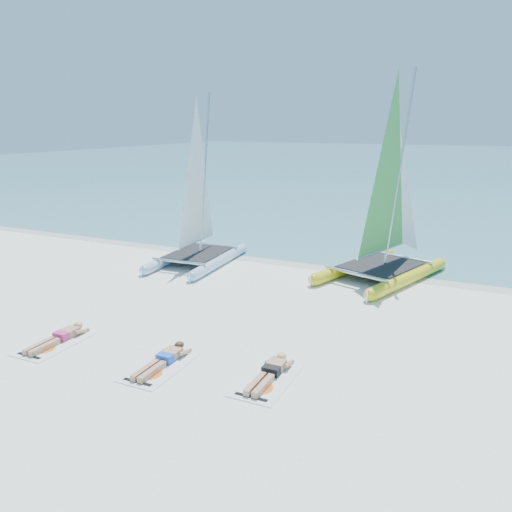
% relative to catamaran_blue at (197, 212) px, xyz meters
% --- Properties ---
extents(ground, '(140.00, 140.00, 0.00)m').
position_rel_catamaran_blue_xyz_m(ground, '(3.62, -3.89, -1.95)').
color(ground, white).
rests_on(ground, ground).
extents(sea, '(140.00, 115.00, 0.01)m').
position_rel_catamaran_blue_xyz_m(sea, '(3.62, 59.11, -1.95)').
color(sea, '#6A9EB1').
rests_on(sea, ground).
extents(wet_sand_strip, '(140.00, 1.40, 0.01)m').
position_rel_catamaran_blue_xyz_m(wet_sand_strip, '(3.62, 1.61, -1.95)').
color(wet_sand_strip, beige).
rests_on(wet_sand_strip, ground).
extents(catamaran_blue, '(2.54, 4.91, 6.54)m').
position_rel_catamaran_blue_xyz_m(catamaran_blue, '(0.00, 0.00, 0.00)').
color(catamaran_blue, '#A5BAD9').
rests_on(catamaran_blue, ground).
extents(catamaran_yellow, '(4.12, 5.85, 7.26)m').
position_rel_catamaran_blue_xyz_m(catamaran_yellow, '(6.91, 1.54, 0.33)').
color(catamaran_yellow, yellow).
rests_on(catamaran_yellow, ground).
extents(towel_a, '(1.00, 1.85, 0.02)m').
position_rel_catamaran_blue_xyz_m(towel_a, '(0.68, -7.83, -1.94)').
color(towel_a, white).
rests_on(towel_a, ground).
extents(sunbather_a, '(0.37, 1.73, 0.26)m').
position_rel_catamaran_blue_xyz_m(sunbather_a, '(0.68, -7.63, -1.83)').
color(sunbather_a, tan).
rests_on(sunbather_a, towel_a).
extents(towel_b, '(1.00, 1.85, 0.02)m').
position_rel_catamaran_blue_xyz_m(towel_b, '(3.71, -7.74, -1.94)').
color(towel_b, white).
rests_on(towel_b, ground).
extents(sunbather_b, '(0.37, 1.73, 0.26)m').
position_rel_catamaran_blue_xyz_m(sunbather_b, '(3.71, -7.55, -1.83)').
color(sunbather_b, tan).
rests_on(sunbather_b, towel_b).
extents(towel_c, '(1.00, 1.85, 0.02)m').
position_rel_catamaran_blue_xyz_m(towel_c, '(6.09, -7.26, -1.94)').
color(towel_c, white).
rests_on(towel_c, ground).
extents(sunbather_c, '(0.37, 1.73, 0.26)m').
position_rel_catamaran_blue_xyz_m(sunbather_c, '(6.09, -7.07, -1.83)').
color(sunbather_c, tan).
rests_on(sunbather_c, towel_c).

